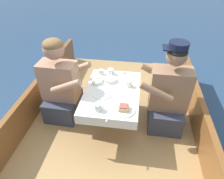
% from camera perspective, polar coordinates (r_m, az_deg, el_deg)
% --- Properties ---
extents(ground_plane, '(60.00, 60.00, 0.00)m').
position_cam_1_polar(ground_plane, '(2.64, 0.30, -11.24)').
color(ground_plane, navy).
extents(boat_deck, '(1.95, 2.81, 0.24)m').
position_cam_1_polar(boat_deck, '(2.55, 0.31, -9.39)').
color(boat_deck, '#A87F4C').
rests_on(boat_deck, ground_plane).
extents(gunwale_port, '(0.06, 2.81, 0.37)m').
position_cam_1_polar(gunwale_port, '(2.62, -20.68, -1.91)').
color(gunwale_port, brown).
rests_on(gunwale_port, boat_deck).
extents(gunwale_starboard, '(0.06, 2.81, 0.37)m').
position_cam_1_polar(gunwale_starboard, '(2.43, 23.12, -5.85)').
color(gunwale_starboard, brown).
rests_on(gunwale_starboard, boat_deck).
extents(cockpit_table, '(0.58, 0.84, 0.44)m').
position_cam_1_polar(cockpit_table, '(2.14, 0.00, -1.49)').
color(cockpit_table, '#B2B2B7').
rests_on(cockpit_table, boat_deck).
extents(person_port, '(0.53, 0.45, 0.97)m').
position_cam_1_polar(person_port, '(2.32, -14.38, 0.69)').
color(person_port, '#333847').
rests_on(person_port, boat_deck).
extents(person_starboard, '(0.52, 0.44, 1.00)m').
position_cam_1_polar(person_starboard, '(2.20, 15.64, -1.81)').
color(person_starboard, '#333847').
rests_on(person_starboard, boat_deck).
extents(plate_sandwich, '(0.22, 0.22, 0.01)m').
position_cam_1_polar(plate_sandwich, '(1.88, 3.33, -5.80)').
color(plate_sandwich, silver).
rests_on(plate_sandwich, cockpit_table).
extents(plate_bread, '(0.22, 0.22, 0.01)m').
position_cam_1_polar(plate_bread, '(2.08, -2.78, -1.00)').
color(plate_bread, silver).
rests_on(plate_bread, cockpit_table).
extents(sandwich, '(0.10, 0.09, 0.05)m').
position_cam_1_polar(sandwich, '(1.86, 3.36, -5.17)').
color(sandwich, '#E0BC7F').
rests_on(sandwich, plate_sandwich).
extents(bowl_port_near, '(0.11, 0.11, 0.04)m').
position_cam_1_polar(bowl_port_near, '(2.22, -4.39, 2.20)').
color(bowl_port_near, silver).
rests_on(bowl_port_near, cockpit_table).
extents(bowl_starboard_near, '(0.14, 0.14, 0.04)m').
position_cam_1_polar(bowl_starboard_near, '(2.25, -0.54, 2.89)').
color(bowl_starboard_near, silver).
rests_on(bowl_starboard_near, cockpit_table).
extents(coffee_cup_port, '(0.10, 0.07, 0.07)m').
position_cam_1_polar(coffee_cup_port, '(1.86, -4.05, -4.94)').
color(coffee_cup_port, silver).
rests_on(coffee_cup_port, cockpit_table).
extents(coffee_cup_starboard, '(0.10, 0.07, 0.07)m').
position_cam_1_polar(coffee_cup_starboard, '(2.18, 4.67, 1.79)').
color(coffee_cup_starboard, silver).
rests_on(coffee_cup_starboard, cockpit_table).
extents(coffee_cup_center, '(0.10, 0.07, 0.07)m').
position_cam_1_polar(coffee_cup_center, '(2.38, -0.34, 5.16)').
color(coffee_cup_center, silver).
rests_on(coffee_cup_center, cockpit_table).
extents(tin_can, '(0.07, 0.07, 0.05)m').
position_cam_1_polar(tin_can, '(2.39, -3.16, 5.07)').
color(tin_can, silver).
rests_on(tin_can, cockpit_table).
extents(utensil_fork_port, '(0.11, 0.15, 0.00)m').
position_cam_1_polar(utensil_fork_port, '(2.37, 4.24, 4.07)').
color(utensil_fork_port, silver).
rests_on(utensil_fork_port, cockpit_table).
extents(utensil_knife_starboard, '(0.16, 0.09, 0.00)m').
position_cam_1_polar(utensil_knife_starboard, '(2.33, -2.19, 3.50)').
color(utensil_knife_starboard, silver).
rests_on(utensil_knife_starboard, cockpit_table).
extents(utensil_spoon_port, '(0.17, 0.07, 0.01)m').
position_cam_1_polar(utensil_spoon_port, '(2.31, -3.37, 3.10)').
color(utensil_spoon_port, silver).
rests_on(utensil_spoon_port, cockpit_table).
extents(utensil_knife_port, '(0.03, 0.17, 0.00)m').
position_cam_1_polar(utensil_knife_port, '(1.82, -0.96, -7.41)').
color(utensil_knife_port, silver).
rests_on(utensil_knife_port, cockpit_table).
extents(utensil_spoon_starboard, '(0.11, 0.15, 0.01)m').
position_cam_1_polar(utensil_spoon_starboard, '(2.26, 6.49, 2.12)').
color(utensil_spoon_starboard, silver).
rests_on(utensil_spoon_starboard, cockpit_table).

